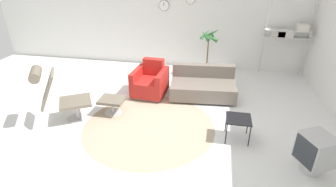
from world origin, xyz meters
name	(u,v)px	position (x,y,z in m)	size (l,w,h in m)	color
ground_plane	(162,121)	(0.00, 0.00, 0.00)	(12.00, 12.00, 0.00)	white
wall_back	(186,19)	(0.00, 3.28, 1.40)	(12.00, 0.09, 2.80)	silver
round_rug	(149,126)	(-0.21, -0.25, 0.00)	(2.56, 2.56, 0.01)	tan
lounge_chair	(56,91)	(-1.97, -0.41, 0.68)	(1.11, 0.94, 1.16)	#BCBCC1
ottoman	(112,102)	(-1.09, 0.10, 0.26)	(0.51, 0.44, 0.35)	#BCBCC1
armchair_red	(150,83)	(-0.53, 1.13, 0.30)	(0.80, 0.87, 0.81)	silver
couch_low	(203,86)	(0.71, 1.28, 0.25)	(1.56, 1.03, 0.68)	black
side_table	(238,120)	(1.44, -0.33, 0.38)	(0.43, 0.43, 0.43)	black
crt_television	(315,152)	(2.52, -0.97, 0.36)	(0.57, 0.59, 0.64)	#B7B7B7
potted_plant	(207,59)	(0.72, 2.56, 0.49)	(0.55, 0.58, 1.34)	#333338
shelf_unit	(287,33)	(2.75, 2.99, 1.21)	(1.15, 0.28, 1.96)	#BCBCC1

